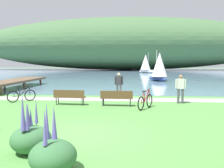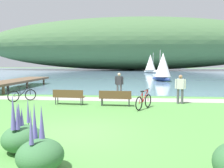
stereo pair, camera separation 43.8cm
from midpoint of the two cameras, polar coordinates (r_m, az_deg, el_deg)
ground_plane at (r=8.32m, az=-7.50°, el=-11.80°), size 200.00×200.00×0.00m
bay_water at (r=57.12m, az=3.82°, el=2.82°), size 180.00×80.00×0.04m
distant_hillside at (r=76.25m, az=4.35°, el=9.63°), size 96.96×28.00×16.46m
shoreline_path at (r=15.57m, az=-1.18°, el=-3.72°), size 60.00×1.50×0.01m
park_bench_near_camera at (r=13.10m, az=1.76°, el=-3.14°), size 1.81×0.54×0.88m
park_bench_further_along at (r=13.72m, az=-9.59°, el=-2.83°), size 1.83×0.60×0.88m
bicycle_leaning_near_bench at (r=12.50m, az=8.71°, el=-4.18°), size 0.91×1.58×1.01m
bicycle_beside_path at (r=15.73m, az=-20.21°, el=-2.51°), size 1.32×1.27×1.01m
person_at_shoreline at (r=16.44m, az=2.51°, el=0.17°), size 0.60×0.30×1.71m
person_on_the_grass at (r=14.42m, az=17.08°, el=-0.77°), size 0.60×0.30×1.71m
echium_bush_mid_cluster at (r=5.64m, az=-14.83°, el=-16.14°), size 1.06×1.06×1.53m
echium_bush_far_cluster at (r=6.90m, az=-19.30°, el=-12.06°), size 1.09×1.09×1.65m
sailboat_nearest_to_shore at (r=54.46m, az=9.58°, el=4.94°), size 3.93×3.27×4.61m
sailboat_mid_bay at (r=30.64m, az=12.61°, el=4.16°), size 2.89×3.37×3.99m
pier_dock at (r=23.73m, az=-21.53°, el=0.67°), size 2.40×10.00×0.80m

